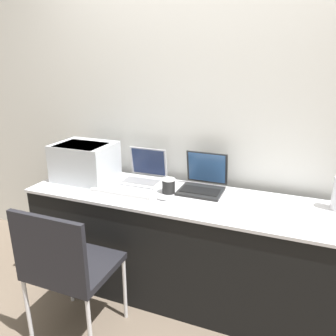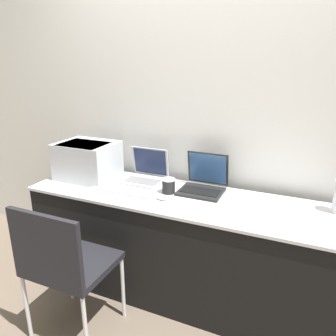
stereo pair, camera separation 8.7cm
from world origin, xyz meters
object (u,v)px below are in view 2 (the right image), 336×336
(printer, at_px, (87,159))
(laptop_left, at_px, (145,174))
(coffee_cup, at_px, (169,186))
(external_keyboard, at_px, (124,190))
(chair, at_px, (64,261))
(laptop_right, at_px, (203,183))
(mouse, at_px, (161,198))

(printer, bearing_deg, laptop_left, 16.33)
(coffee_cup, bearing_deg, external_keyboard, -160.09)
(coffee_cup, height_order, chair, chair)
(coffee_cup, distance_m, chair, 0.82)
(printer, xyz_separation_m, laptop_right, (0.90, 0.12, -0.10))
(external_keyboard, relative_size, chair, 0.51)
(printer, bearing_deg, chair, -64.70)
(mouse, bearing_deg, external_keyboard, 175.84)
(mouse, bearing_deg, laptop_left, 133.45)
(printer, height_order, mouse, printer)
(laptop_left, height_order, chair, laptop_left)
(printer, height_order, laptop_right, printer)
(laptop_left, bearing_deg, coffee_cup, -30.04)
(external_keyboard, xyz_separation_m, chair, (-0.06, -0.57, -0.24))
(laptop_right, xyz_separation_m, mouse, (-0.20, -0.27, -0.04))
(laptop_left, height_order, laptop_right, laptop_right)
(laptop_left, distance_m, coffee_cup, 0.30)
(laptop_left, xyz_separation_m, chair, (-0.10, -0.83, -0.28))
(coffee_cup, bearing_deg, laptop_right, 34.22)
(coffee_cup, xyz_separation_m, mouse, (0.01, -0.13, -0.04))
(printer, relative_size, external_keyboard, 0.94)
(laptop_left, xyz_separation_m, mouse, (0.26, -0.28, -0.04))
(laptop_left, distance_m, mouse, 0.38)
(printer, relative_size, laptop_left, 1.45)
(printer, distance_m, mouse, 0.73)
(coffee_cup, bearing_deg, printer, 178.18)
(external_keyboard, relative_size, mouse, 6.06)
(laptop_right, height_order, mouse, laptop_right)
(mouse, bearing_deg, laptop_right, 53.39)
(laptop_right, height_order, coffee_cup, laptop_right)
(laptop_right, bearing_deg, external_keyboard, -153.79)
(external_keyboard, bearing_deg, coffee_cup, 19.91)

